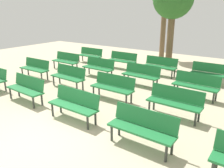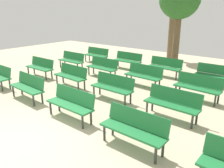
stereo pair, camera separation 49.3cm
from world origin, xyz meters
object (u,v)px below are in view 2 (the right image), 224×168
object	(u,v)px
bench_r1_c1	(71,75)
bench_r3_c1	(128,60)
bench_r2_c2	(144,74)
bench_r2_c3	(198,86)
bench_r0_c1	(28,86)
bench_r3_c0	(97,54)
bench_r1_c0	(40,66)
bench_r3_c3	(216,74)
bench_r1_c2	(113,86)
bench_r0_c2	(71,102)
bench_r3_c2	(165,66)
bench_r1_c3	(173,102)
tree_0	(180,0)
bench_r0_c3	(134,127)
bench_r2_c1	(103,66)
bench_r2_c0	(72,59)

from	to	relation	value
bench_r1_c1	bench_r3_c1	world-z (taller)	same
bench_r2_c2	bench_r2_c3	bearing A→B (deg)	0.11
bench_r0_c1	bench_r3_c0	bearing A→B (deg)	112.66
bench_r2_c2	bench_r3_c0	world-z (taller)	same
bench_r1_c0	bench_r3_c3	world-z (taller)	same
bench_r0_c1	bench_r2_c2	distance (m)	4.50
bench_r1_c2	bench_r2_c3	xyz separation A→B (m)	(2.32, 1.87, 0.00)
bench_r0_c2	bench_r3_c2	size ratio (longest dim) A/B	1.00
bench_r1_c3	tree_0	distance (m)	6.44
bench_r0_c1	bench_r3_c3	bearing A→B (deg)	53.26
bench_r1_c3	tree_0	world-z (taller)	tree_0
bench_r0_c3	bench_r3_c3	bearing A→B (deg)	89.25
bench_r3_c1	bench_r1_c3	bearing A→B (deg)	-41.41
bench_r0_c2	bench_r3_c3	bearing A→B (deg)	68.32
bench_r0_c3	bench_r1_c1	xyz separation A→B (m)	(-4.44, 2.07, 0.00)
bench_r2_c2	bench_r2_c3	world-z (taller)	same
bench_r1_c2	bench_r3_c1	bearing A→B (deg)	118.83
bench_r3_c0	tree_0	bearing A→B (deg)	15.36
bench_r0_c2	bench_r3_c2	xyz separation A→B (m)	(0.10, 5.78, 0.00)
bench_r2_c3	bench_r0_c3	bearing A→B (deg)	-88.50
bench_r2_c1	bench_r2_c2	xyz separation A→B (m)	(2.24, 0.00, 0.00)
bench_r0_c3	bench_r1_c2	bearing A→B (deg)	138.63
bench_r1_c2	bench_r2_c2	bearing A→B (deg)	88.78
bench_r1_c3	bench_r2_c1	xyz separation A→B (m)	(-4.44, 2.05, 0.00)
bench_r2_c2	bench_r3_c3	xyz separation A→B (m)	(2.31, 1.86, 0.00)
bench_r1_c2	bench_r3_c3	distance (m)	4.50
bench_r0_c3	bench_r3_c2	size ratio (longest dim) A/B	1.00
bench_r0_c1	bench_r3_c0	world-z (taller)	same
bench_r1_c1	bench_r2_c2	bearing A→B (deg)	42.97
bench_r0_c2	bench_r1_c1	size ratio (longest dim) A/B	0.99
bench_r1_c2	bench_r3_c1	size ratio (longest dim) A/B	1.00
bench_r3_c0	bench_r3_c2	world-z (taller)	same
bench_r1_c3	bench_r2_c2	size ratio (longest dim) A/B	0.99
bench_r1_c3	bench_r2_c1	size ratio (longest dim) A/B	1.00
tree_0	bench_r0_c2	bearing A→B (deg)	-89.91
bench_r0_c2	bench_r2_c0	size ratio (longest dim) A/B	1.00
bench_r2_c2	bench_r3_c1	size ratio (longest dim) A/B	1.01
bench_r0_c1	bench_r2_c3	bearing A→B (deg)	41.47
bench_r1_c2	bench_r1_c3	world-z (taller)	same
bench_r1_c2	bench_r2_c2	distance (m)	1.97
bench_r1_c3	bench_r2_c0	xyz separation A→B (m)	(-6.73, 2.17, 0.00)
bench_r3_c1	tree_0	xyz separation A→B (m)	(2.08, 1.24, 2.96)
bench_r0_c3	bench_r1_c3	size ratio (longest dim) A/B	1.00
bench_r1_c3	bench_r0_c3	bearing A→B (deg)	-90.33
bench_r2_c2	bench_r1_c1	bearing A→B (deg)	-137.37
bench_r0_c2	bench_r0_c3	world-z (taller)	same
bench_r1_c3	bench_r3_c3	xyz separation A→B (m)	(0.11, 3.91, 0.00)
bench_r2_c3	bench_r3_c3	distance (m)	1.96
bench_r3_c1	bench_r3_c2	distance (m)	2.19
bench_r2_c1	bench_r3_c1	bearing A→B (deg)	89.99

